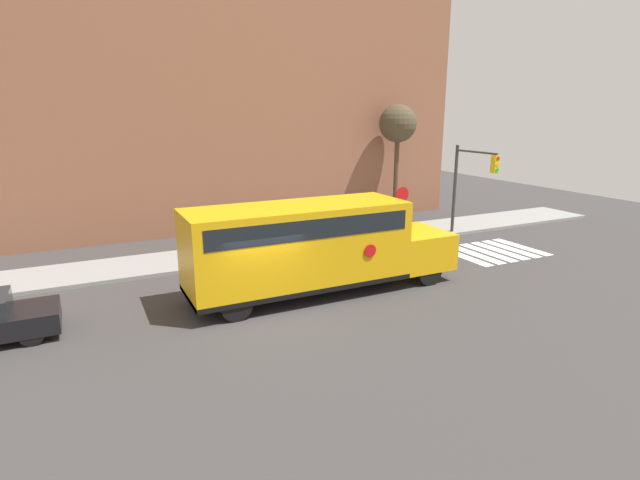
{
  "coord_description": "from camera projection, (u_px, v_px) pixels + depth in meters",
  "views": [
    {
      "loc": [
        -4.84,
        -13.92,
        6.17
      ],
      "look_at": [
        2.7,
        1.35,
        1.73
      ],
      "focal_mm": 28.0,
      "sensor_mm": 36.0,
      "label": 1
    }
  ],
  "objects": [
    {
      "name": "tree_near_sidewalk",
      "position": [
        398.0,
        125.0,
        27.75
      ],
      "size": [
        2.09,
        2.09,
        6.5
      ],
      "color": "brown",
      "rests_on": "ground"
    },
    {
      "name": "ground_plane",
      "position": [
        262.0,
        312.0,
        15.7
      ],
      "size": [
        60.0,
        60.0,
        0.0
      ],
      "primitive_type": "plane",
      "color": "#3A3838"
    },
    {
      "name": "sidewalk_strip",
      "position": [
        210.0,
        257.0,
        21.32
      ],
      "size": [
        44.0,
        3.0,
        0.15
      ],
      "color": "gray",
      "rests_on": "ground"
    },
    {
      "name": "school_bus",
      "position": [
        311.0,
        244.0,
        16.89
      ],
      "size": [
        9.62,
        2.57,
        3.15
      ],
      "color": "#EAA80F",
      "rests_on": "ground"
    },
    {
      "name": "crosswalk_stripes",
      "position": [
        493.0,
        251.0,
        22.47
      ],
      "size": [
        4.0,
        3.2,
        0.01
      ],
      "color": "white",
      "rests_on": "ground"
    },
    {
      "name": "traffic_light",
      "position": [
        469.0,
        178.0,
        24.02
      ],
      "size": [
        0.28,
        2.78,
        4.52
      ],
      "color": "#38383A",
      "rests_on": "ground"
    },
    {
      "name": "building_backdrop",
      "position": [
        171.0,
        99.0,
        25.29
      ],
      "size": [
        32.0,
        4.0,
        13.4
      ],
      "color": "#935B42",
      "rests_on": "ground"
    },
    {
      "name": "stop_sign",
      "position": [
        402.0,
        205.0,
        24.16
      ],
      "size": [
        0.72,
        0.1,
        2.6
      ],
      "color": "#38383A",
      "rests_on": "ground"
    }
  ]
}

